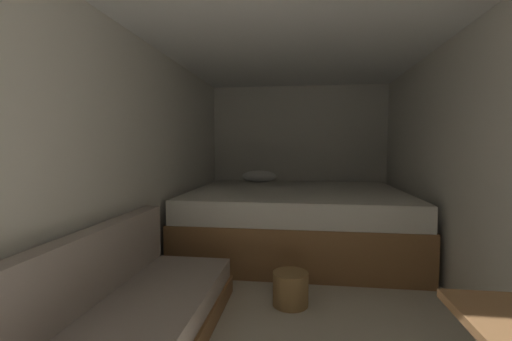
% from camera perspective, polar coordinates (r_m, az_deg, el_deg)
% --- Properties ---
extents(ground_plane, '(7.30, 7.30, 0.00)m').
position_cam_1_polar(ground_plane, '(2.64, 6.05, -22.94)').
color(ground_plane, beige).
extents(wall_back, '(2.60, 0.05, 2.08)m').
position_cam_1_polar(wall_back, '(5.03, 7.07, 2.16)').
color(wall_back, silver).
rests_on(wall_back, ground).
extents(wall_left, '(0.05, 5.30, 2.08)m').
position_cam_1_polar(wall_left, '(2.71, -21.85, 0.43)').
color(wall_left, silver).
rests_on(wall_left, ground).
extents(wall_right, '(0.05, 5.30, 2.08)m').
position_cam_1_polar(wall_right, '(2.65, 35.02, -0.07)').
color(wall_right, silver).
rests_on(wall_right, ground).
extents(ceiling_slab, '(2.60, 5.30, 0.05)m').
position_cam_1_polar(ceiling_slab, '(2.52, 6.43, 25.09)').
color(ceiling_slab, white).
rests_on(ceiling_slab, wall_left).
extents(bed, '(2.38, 2.04, 0.86)m').
position_cam_1_polar(bed, '(4.02, 6.73, -8.13)').
color(bed, olive).
rests_on(bed, ground).
extents(wicker_basket, '(0.27, 0.27, 0.25)m').
position_cam_1_polar(wicker_basket, '(2.72, 5.83, -19.16)').
color(wicker_basket, olive).
rests_on(wicker_basket, ground).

